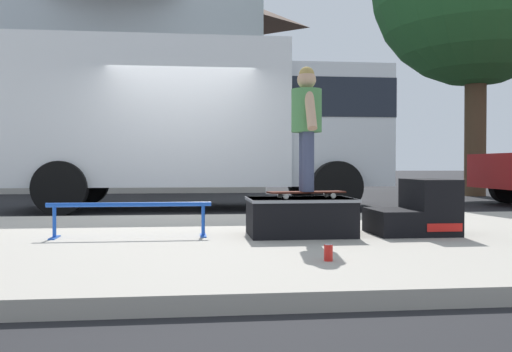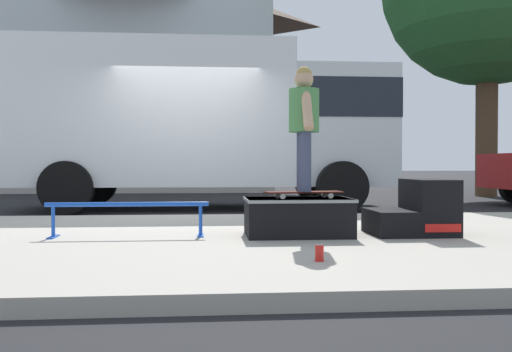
% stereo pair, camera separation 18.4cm
% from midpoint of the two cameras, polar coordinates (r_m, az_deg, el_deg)
% --- Properties ---
extents(ground_plane, '(140.00, 140.00, 0.00)m').
position_cam_midpoint_polar(ground_plane, '(8.63, -6.61, -4.41)').
color(ground_plane, black).
extents(sidewalk_slab, '(50.00, 5.00, 0.12)m').
position_cam_midpoint_polar(sidewalk_slab, '(5.64, -7.50, -6.74)').
color(sidewalk_slab, '#A8A093').
rests_on(sidewalk_slab, ground).
extents(skate_box, '(1.06, 0.71, 0.38)m').
position_cam_midpoint_polar(skate_box, '(5.69, 5.17, -4.01)').
color(skate_box, black).
rests_on(skate_box, sidewalk_slab).
extents(kicker_ramp, '(0.82, 0.71, 0.57)m').
position_cam_midpoint_polar(kicker_ramp, '(6.03, 16.84, -3.47)').
color(kicker_ramp, black).
rests_on(kicker_ramp, sidewalk_slab).
extents(grind_rail, '(1.60, 0.28, 0.34)m').
position_cam_midpoint_polar(grind_rail, '(5.70, -11.99, -3.43)').
color(grind_rail, blue).
rests_on(grind_rail, sidewalk_slab).
extents(skateboard, '(0.80, 0.33, 0.07)m').
position_cam_midpoint_polar(skateboard, '(5.64, 5.80, -1.69)').
color(skateboard, '#4C1E14').
rests_on(skateboard, skate_box).
extents(skater_kid, '(0.30, 0.64, 1.24)m').
position_cam_midpoint_polar(skater_kid, '(5.65, 5.81, 5.87)').
color(skater_kid, '#3F4766').
rests_on(skater_kid, skateboard).
extents(soda_can, '(0.07, 0.07, 0.13)m').
position_cam_midpoint_polar(soda_can, '(4.22, 7.69, -7.73)').
color(soda_can, red).
rests_on(soda_can, sidewalk_slab).
extents(box_truck, '(6.91, 2.63, 3.05)m').
position_cam_midpoint_polar(box_truck, '(10.82, -4.38, 5.73)').
color(box_truck, white).
rests_on(box_truck, ground).
extents(house_behind, '(9.54, 8.23, 8.40)m').
position_cam_midpoint_polar(house_behind, '(21.18, -11.58, 10.37)').
color(house_behind, silver).
rests_on(house_behind, ground).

